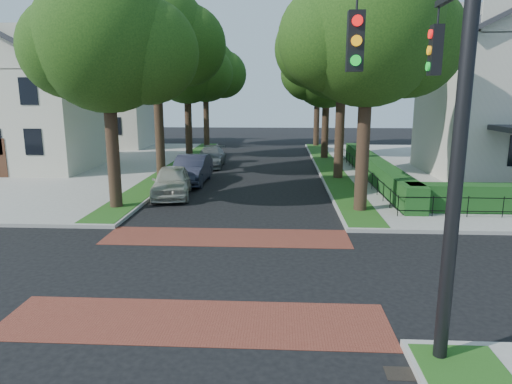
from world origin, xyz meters
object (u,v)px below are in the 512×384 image
traffic_signal (445,121)px  parked_car_middle (192,169)px  parked_car_rear (210,157)px  parked_car_front (172,182)px

traffic_signal → parked_car_middle: traffic_signal is taller
traffic_signal → parked_car_rear: traffic_signal is taller
parked_car_front → parked_car_rear: size_ratio=0.98×
traffic_signal → parked_car_front: 17.08m
parked_car_rear → traffic_signal: bearing=-72.6°
traffic_signal → parked_car_middle: size_ratio=1.59×
traffic_signal → parked_car_rear: bearing=108.2°
parked_car_front → parked_car_middle: bearing=76.7°
parked_car_front → parked_car_rear: bearing=79.3°
parked_car_front → parked_car_rear: (0.47, 10.05, -0.10)m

